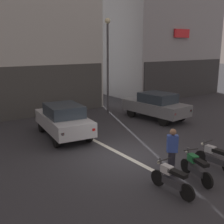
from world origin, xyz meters
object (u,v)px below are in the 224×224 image
(motorcycle_white_row_leftmost, at_px, (172,179))
(motorcycle_green_row_left_mid, at_px, (196,167))
(street_lamp, at_px, (108,56))
(motorcycle_silver_row_centre, at_px, (215,157))
(person_by_motorcycles, at_px, (172,152))
(car_white_down_street, at_px, (48,90))
(car_grey_parked_kerbside, at_px, (156,105))
(car_silver_crossing_near, at_px, (63,119))

(motorcycle_white_row_leftmost, relative_size, motorcycle_green_row_left_mid, 1.03)
(street_lamp, distance_m, motorcycle_silver_row_centre, 10.28)
(person_by_motorcycles, bearing_deg, motorcycle_white_row_leftmost, -136.60)
(car_white_down_street, xyz_separation_m, motorcycle_green_row_left_mid, (-1.49, -16.10, -0.43))
(street_lamp, relative_size, motorcycle_green_row_left_mid, 3.74)
(motorcycle_silver_row_centre, bearing_deg, motorcycle_white_row_leftmost, -173.44)
(car_grey_parked_kerbside, relative_size, street_lamp, 0.69)
(motorcycle_white_row_leftmost, xyz_separation_m, person_by_motorcycles, (0.88, 0.83, 0.40))
(person_by_motorcycles, bearing_deg, car_silver_crossing_near, 101.39)
(car_grey_parked_kerbside, bearing_deg, street_lamp, 113.64)
(car_silver_crossing_near, bearing_deg, motorcycle_silver_row_centre, -66.29)
(car_grey_parked_kerbside, xyz_separation_m, person_by_motorcycles, (-4.87, -5.87, -0.03))
(motorcycle_green_row_left_mid, bearing_deg, motorcycle_silver_row_centre, 8.08)
(car_silver_crossing_near, xyz_separation_m, motorcycle_white_row_leftmost, (0.32, -6.80, -0.43))
(car_silver_crossing_near, bearing_deg, street_lamp, 33.11)
(car_white_down_street, bearing_deg, street_lamp, -75.89)
(car_grey_parked_kerbside, bearing_deg, motorcycle_silver_row_centre, -116.63)
(motorcycle_white_row_leftmost, bearing_deg, car_white_down_street, 80.32)
(car_silver_crossing_near, bearing_deg, car_white_down_street, 71.83)
(street_lamp, bearing_deg, person_by_motorcycles, -111.12)
(motorcycle_white_row_leftmost, bearing_deg, motorcycle_silver_row_centre, 6.56)
(car_grey_parked_kerbside, relative_size, person_by_motorcycles, 2.54)
(car_silver_crossing_near, distance_m, street_lamp, 6.29)
(car_silver_crossing_near, xyz_separation_m, car_white_down_street, (3.09, 9.42, 0.00))
(street_lamp, bearing_deg, car_white_down_street, 104.11)
(motorcycle_white_row_leftmost, bearing_deg, car_grey_parked_kerbside, 49.37)
(motorcycle_green_row_left_mid, bearing_deg, car_grey_parked_kerbside, 55.81)
(street_lamp, relative_size, motorcycle_silver_row_centre, 3.65)
(car_white_down_street, relative_size, street_lamp, 0.69)
(car_white_down_street, bearing_deg, person_by_motorcycles, -96.99)
(street_lamp, xyz_separation_m, motorcycle_white_row_leftmost, (-4.36, -9.86, -3.31))
(car_grey_parked_kerbside, height_order, street_lamp, street_lamp)
(car_silver_crossing_near, xyz_separation_m, motorcycle_green_row_left_mid, (1.59, -6.69, -0.43))
(street_lamp, bearing_deg, motorcycle_white_row_leftmost, -113.89)
(car_white_down_street, bearing_deg, car_grey_parked_kerbside, -72.61)
(car_silver_crossing_near, distance_m, motorcycle_green_row_left_mid, 6.89)
(car_white_down_street, bearing_deg, car_silver_crossing_near, -108.17)
(motorcycle_silver_row_centre, bearing_deg, street_lamp, 79.17)
(car_silver_crossing_near, relative_size, motorcycle_silver_row_centre, 2.56)
(motorcycle_white_row_leftmost, bearing_deg, motorcycle_green_row_left_mid, 5.04)
(street_lamp, bearing_deg, car_grey_parked_kerbside, -66.36)
(motorcycle_white_row_leftmost, height_order, motorcycle_silver_row_centre, same)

